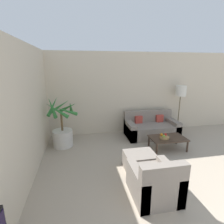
# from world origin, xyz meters

# --- Properties ---
(wall_back) EXTENTS (7.64, 0.06, 2.70)m
(wall_back) POSITION_xyz_m (0.00, 6.53, 1.35)
(wall_back) COLOR beige
(wall_back) RESTS_ON ground_plane
(wall_left) EXTENTS (0.06, 8.10, 2.70)m
(wall_left) POSITION_xyz_m (-3.05, 3.25, 1.35)
(wall_left) COLOR beige
(wall_left) RESTS_ON ground_plane
(potted_palm) EXTENTS (0.85, 0.94, 1.44)m
(potted_palm) POSITION_xyz_m (-2.54, 5.70, 0.45)
(potted_palm) COLOR beige
(potted_palm) RESTS_ON ground_plane
(sofa_loveseat) EXTENTS (1.66, 0.86, 0.79)m
(sofa_loveseat) POSITION_xyz_m (0.25, 5.93, 0.27)
(sofa_loveseat) COLOR gray
(sofa_loveseat) RESTS_ON ground_plane
(floor_lamp) EXTENTS (0.34, 0.34, 1.61)m
(floor_lamp) POSITION_xyz_m (1.34, 6.15, 1.37)
(floor_lamp) COLOR brown
(floor_lamp) RESTS_ON ground_plane
(coffee_table) EXTENTS (0.96, 0.62, 0.34)m
(coffee_table) POSITION_xyz_m (0.31, 4.93, 0.30)
(coffee_table) COLOR #38281E
(coffee_table) RESTS_ON ground_plane
(fruit_bowl) EXTENTS (0.26, 0.26, 0.05)m
(fruit_bowl) POSITION_xyz_m (0.19, 4.90, 0.37)
(fruit_bowl) COLOR #997A4C
(fruit_bowl) RESTS_ON coffee_table
(apple_red) EXTENTS (0.07, 0.07, 0.07)m
(apple_red) POSITION_xyz_m (0.24, 4.95, 0.43)
(apple_red) COLOR red
(apple_red) RESTS_ON fruit_bowl
(apple_green) EXTENTS (0.07, 0.07, 0.07)m
(apple_green) POSITION_xyz_m (0.14, 4.85, 0.43)
(apple_green) COLOR olive
(apple_green) RESTS_ON fruit_bowl
(orange_fruit) EXTENTS (0.08, 0.08, 0.08)m
(orange_fruit) POSITION_xyz_m (0.12, 4.96, 0.44)
(orange_fruit) COLOR orange
(orange_fruit) RESTS_ON fruit_bowl
(armchair) EXTENTS (0.77, 0.83, 0.81)m
(armchair) POSITION_xyz_m (-0.82, 3.29, 0.27)
(armchair) COLOR gray
(armchair) RESTS_ON ground_plane
(ottoman) EXTENTS (0.67, 0.54, 0.39)m
(ottoman) POSITION_xyz_m (-0.78, 4.15, 0.19)
(ottoman) COLOR gray
(ottoman) RESTS_ON ground_plane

